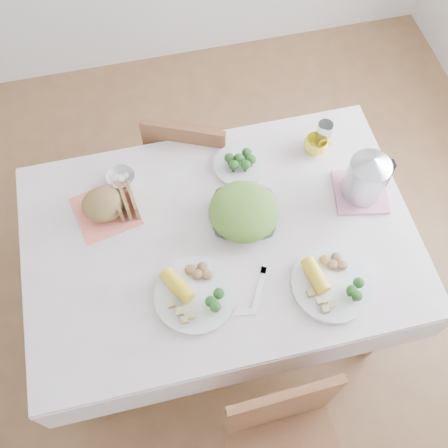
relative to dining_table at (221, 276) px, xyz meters
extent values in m
plane|color=brown|center=(0.00, 0.00, -0.38)|extent=(3.60, 3.60, 0.00)
cube|color=brown|center=(0.00, 0.00, 0.00)|extent=(1.40, 0.90, 0.75)
cube|color=white|center=(0.00, 0.00, 0.38)|extent=(1.50, 1.00, 0.01)
cube|color=brown|center=(0.02, 0.64, 0.09)|extent=(0.51, 0.51, 0.85)
imported|color=white|center=(0.11, 0.05, 0.42)|extent=(0.30, 0.30, 0.06)
cylinder|color=white|center=(-0.14, -0.22, 0.40)|extent=(0.34, 0.34, 0.02)
cylinder|color=white|center=(0.35, -0.29, 0.40)|extent=(0.35, 0.35, 0.02)
cylinder|color=beige|center=(0.15, 0.30, 0.40)|extent=(0.24, 0.24, 0.02)
cube|color=#FF795F|center=(-0.41, 0.21, 0.39)|extent=(0.28, 0.28, 0.00)
ellipsoid|color=brown|center=(-0.41, 0.21, 0.45)|extent=(0.19, 0.18, 0.10)
imported|color=white|center=(-0.33, 0.34, 0.41)|extent=(0.15, 0.15, 0.04)
imported|color=yellow|center=(0.48, 0.31, 0.43)|extent=(0.11, 0.11, 0.08)
cylinder|color=white|center=(0.52, 0.34, 0.45)|extent=(0.08, 0.08, 0.12)
cube|color=pink|center=(0.59, 0.06, 0.40)|extent=(0.24, 0.24, 0.02)
cylinder|color=#B2B5BA|center=(0.59, 0.06, 0.51)|extent=(0.21, 0.21, 0.22)
cube|color=silver|center=(0.09, -0.24, 0.39)|extent=(0.10, 0.17, 0.00)
cube|color=silver|center=(-0.05, -0.30, 0.39)|extent=(0.22, 0.06, 0.00)
camera|label=1|loc=(-0.19, -0.89, 2.18)|focal=42.00mm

